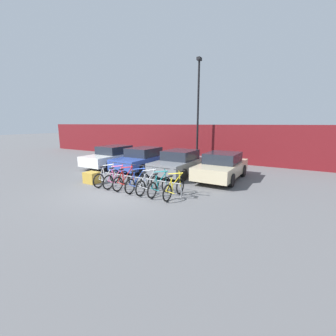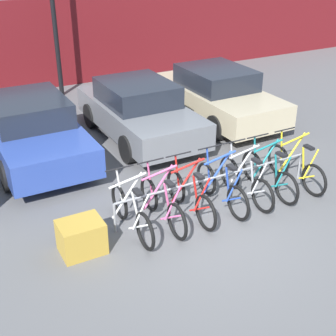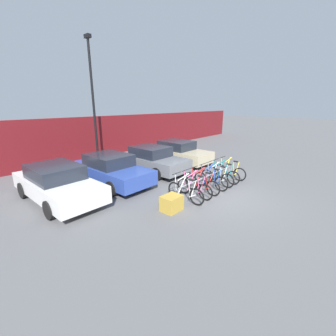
# 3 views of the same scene
# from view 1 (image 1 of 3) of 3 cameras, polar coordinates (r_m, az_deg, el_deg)

# --- Properties ---
(ground_plane) EXTENTS (120.00, 120.00, 0.00)m
(ground_plane) POSITION_cam_1_polar(r_m,az_deg,el_deg) (9.94, -12.07, -5.95)
(ground_plane) COLOR #59595B
(hoarding_wall) EXTENTS (36.00, 0.16, 2.81)m
(hoarding_wall) POSITION_cam_1_polar(r_m,az_deg,el_deg) (17.75, 8.96, 6.29)
(hoarding_wall) COLOR maroon
(hoarding_wall) RESTS_ON ground
(bike_rack) EXTENTS (4.19, 0.04, 0.57)m
(bike_rack) POSITION_cam_1_polar(r_m,az_deg,el_deg) (9.97, -7.25, -2.81)
(bike_rack) COLOR gray
(bike_rack) RESTS_ON ground
(bicycle_white) EXTENTS (0.68, 1.71, 1.05)m
(bicycle_white) POSITION_cam_1_polar(r_m,az_deg,el_deg) (11.08, -15.21, -2.31)
(bicycle_white) COLOR black
(bicycle_white) RESTS_ON ground
(bicycle_pink) EXTENTS (0.68, 1.71, 1.05)m
(bicycle_pink) POSITION_cam_1_polar(r_m,az_deg,el_deg) (10.67, -12.98, -2.71)
(bicycle_pink) COLOR black
(bicycle_pink) RESTS_ON ground
(bicycle_red) EXTENTS (0.68, 1.71, 1.05)m
(bicycle_red) POSITION_cam_1_polar(r_m,az_deg,el_deg) (10.30, -10.69, -3.12)
(bicycle_red) COLOR black
(bicycle_red) RESTS_ON ground
(bicycle_blue) EXTENTS (0.68, 1.71, 1.05)m
(bicycle_blue) POSITION_cam_1_polar(r_m,az_deg,el_deg) (9.87, -7.70, -3.64)
(bicycle_blue) COLOR black
(bicycle_blue) RESTS_ON ground
(bicycle_silver) EXTENTS (0.68, 1.71, 1.05)m
(bicycle_silver) POSITION_cam_1_polar(r_m,az_deg,el_deg) (9.55, -5.08, -4.09)
(bicycle_silver) COLOR black
(bicycle_silver) RESTS_ON ground
(bicycle_teal) EXTENTS (0.68, 1.71, 1.05)m
(bicycle_teal) POSITION_cam_1_polar(r_m,az_deg,el_deg) (9.24, -2.21, -4.58)
(bicycle_teal) COLOR black
(bicycle_teal) RESTS_ON ground
(bicycle_yellow) EXTENTS (0.68, 1.71, 1.05)m
(bicycle_yellow) POSITION_cam_1_polar(r_m,az_deg,el_deg) (8.90, 1.54, -5.19)
(bicycle_yellow) COLOR black
(bicycle_yellow) RESTS_ON ground
(car_white) EXTENTS (1.91, 4.43, 1.40)m
(car_white) POSITION_cam_1_polar(r_m,az_deg,el_deg) (15.83, -13.61, 2.92)
(car_white) COLOR silver
(car_white) RESTS_ON ground
(car_blue) EXTENTS (1.91, 4.32, 1.40)m
(car_blue) POSITION_cam_1_polar(r_m,az_deg,el_deg) (14.30, -6.36, 2.30)
(car_blue) COLOR #2D479E
(car_blue) RESTS_ON ground
(car_grey) EXTENTS (1.91, 4.13, 1.40)m
(car_grey) POSITION_cam_1_polar(r_m,az_deg,el_deg) (12.87, 2.96, 1.36)
(car_grey) COLOR slate
(car_grey) RESTS_ON ground
(car_beige) EXTENTS (1.91, 4.23, 1.40)m
(car_beige) POSITION_cam_1_polar(r_m,az_deg,el_deg) (12.11, 13.52, 0.44)
(car_beige) COLOR #C1B28E
(car_beige) RESTS_ON ground
(lamp_post) EXTENTS (0.24, 0.44, 7.38)m
(lamp_post) POSITION_cam_1_polar(r_m,az_deg,el_deg) (16.84, 7.64, 15.08)
(lamp_post) COLOR black
(lamp_post) RESTS_ON ground
(cargo_crate) EXTENTS (0.70, 0.56, 0.55)m
(cargo_crate) POSITION_cam_1_polar(r_m,az_deg,el_deg) (11.70, -18.79, -2.32)
(cargo_crate) COLOR #B28C33
(cargo_crate) RESTS_ON ground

